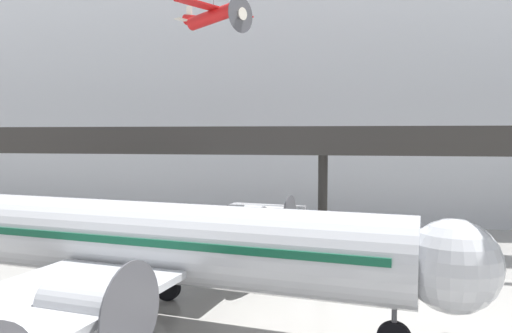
% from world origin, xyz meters
% --- Properties ---
extents(hangar_back_wall, '(140.00, 3.00, 26.27)m').
position_xyz_m(hangar_back_wall, '(0.00, 38.13, 13.14)').
color(hangar_back_wall, silver).
rests_on(hangar_back_wall, ground).
extents(mezzanine_walkway, '(110.00, 3.20, 8.84)m').
position_xyz_m(mezzanine_walkway, '(0.00, 26.63, 7.22)').
color(mezzanine_walkway, '#2D2B28').
rests_on(mezzanine_walkway, ground).
extents(airliner_silver_main, '(30.70, 35.23, 10.12)m').
position_xyz_m(airliner_silver_main, '(-7.97, 11.29, 3.52)').
color(airliner_silver_main, '#B7BABF').
rests_on(airliner_silver_main, ground).
extents(suspended_plane_red_highwing, '(5.44, 6.06, 8.15)m').
position_xyz_m(suspended_plane_red_highwing, '(-7.02, 22.94, 16.08)').
color(suspended_plane_red_highwing, red).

